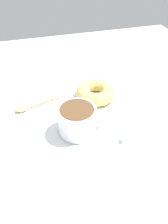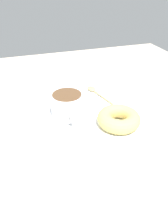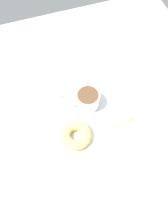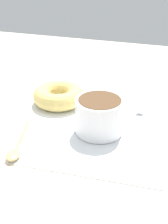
% 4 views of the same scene
% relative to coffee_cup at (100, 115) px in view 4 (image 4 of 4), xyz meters
% --- Properties ---
extents(ground_plane, '(1.20, 1.20, 0.02)m').
position_rel_coffee_cup_xyz_m(ground_plane, '(-0.02, -0.04, -0.05)').
color(ground_plane, beige).
extents(napkin, '(0.35, 0.35, 0.00)m').
position_rel_coffee_cup_xyz_m(napkin, '(-0.03, -0.04, -0.04)').
color(napkin, white).
rests_on(napkin, ground_plane).
extents(coffee_cup, '(0.12, 0.09, 0.07)m').
position_rel_coffee_cup_xyz_m(coffee_cup, '(0.00, 0.00, 0.00)').
color(coffee_cup, white).
rests_on(coffee_cup, napkin).
extents(donut, '(0.12, 0.12, 0.04)m').
position_rel_coffee_cup_xyz_m(donut, '(-0.09, -0.12, -0.02)').
color(donut, '#E5C66B').
rests_on(donut, napkin).
extents(spoon, '(0.14, 0.05, 0.01)m').
position_rel_coffee_cup_xyz_m(spoon, '(0.11, -0.12, -0.03)').
color(spoon, '#D8B772').
rests_on(spoon, napkin).
extents(sugar_cube, '(0.02, 0.02, 0.02)m').
position_rel_coffee_cup_xyz_m(sugar_cube, '(-0.10, 0.06, -0.03)').
color(sugar_cube, white).
rests_on(sugar_cube, napkin).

